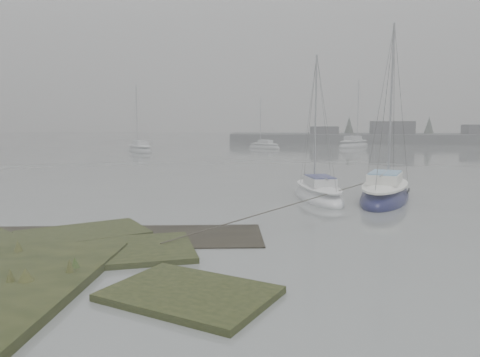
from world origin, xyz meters
name	(u,v)px	position (x,y,z in m)	size (l,w,h in m)	color
ground	(246,163)	(0.00, 30.00, 0.00)	(160.00, 160.00, 0.00)	slate
far_shoreline	(437,138)	(26.84, 61.90, 0.85)	(60.00, 8.00, 4.15)	#4C4F51
sailboat_main	(385,195)	(7.60, 11.99, 0.28)	(4.22, 6.67, 8.95)	#12133E
sailboat_white	(318,195)	(4.49, 12.11, 0.23)	(2.82, 5.51, 7.42)	white
sailboat_far_a	(140,150)	(-12.75, 41.83, 0.25)	(4.82, 5.88, 8.19)	#A1A7AB
sailboat_far_b	(354,145)	(12.95, 52.18, 0.29)	(5.84, 6.61, 9.42)	silver
sailboat_far_c	(264,147)	(1.22, 48.70, 0.21)	(4.78, 4.28, 6.84)	#A7ABB1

